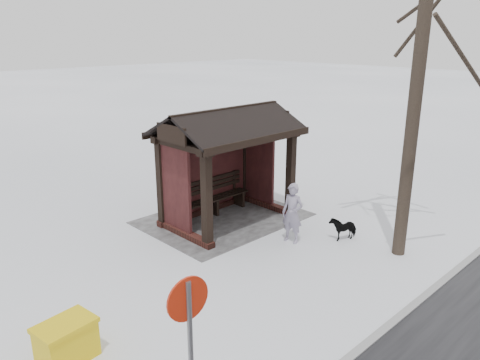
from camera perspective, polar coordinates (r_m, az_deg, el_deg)
name	(u,v)px	position (r m, az deg, el deg)	size (l,w,h in m)	color
ground	(228,221)	(12.81, -1.42, -4.97)	(120.00, 120.00, 0.00)	white
kerb	(422,299)	(9.91, 21.33, -13.32)	(120.00, 0.15, 0.06)	gray
trampled_patch	(223,218)	(12.95, -2.03, -4.69)	(4.20, 3.20, 0.02)	gray
bus_shelter	(224,142)	(12.27, -2.00, 4.63)	(3.60, 2.40, 3.09)	#3C1B15
pedestrian	(292,213)	(11.36, 6.41, -4.05)	(0.54, 0.35, 1.48)	#9389A1
dog	(343,228)	(11.91, 12.47, -5.69)	(0.31, 0.68, 0.58)	black
grit_bin	(67,341)	(8.09, -20.39, -17.96)	(0.94, 0.70, 0.67)	#E0BC0D
road_sign	(189,323)	(5.80, -6.26, -16.97)	(0.57, 0.10, 2.22)	slate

